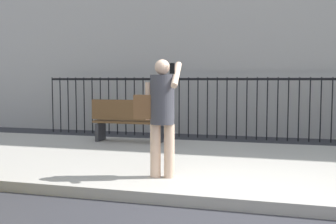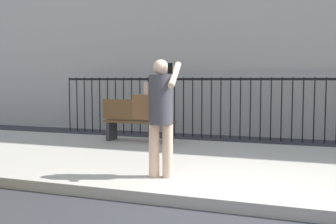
% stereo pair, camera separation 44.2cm
% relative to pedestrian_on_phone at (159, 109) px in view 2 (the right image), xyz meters
% --- Properties ---
extents(ground_plane, '(60.00, 60.00, 0.00)m').
position_rel_pedestrian_on_phone_xyz_m(ground_plane, '(1.17, -0.80, -1.12)').
color(ground_plane, '#333338').
extents(sidewalk, '(28.00, 4.40, 0.15)m').
position_rel_pedestrian_on_phone_xyz_m(sidewalk, '(1.17, 1.40, -1.04)').
color(sidewalk, '#B2ADA3').
rests_on(sidewalk, ground).
extents(iron_fence, '(12.03, 0.04, 1.60)m').
position_rel_pedestrian_on_phone_xyz_m(iron_fence, '(1.17, 5.10, -0.10)').
color(iron_fence, black).
rests_on(iron_fence, ground).
extents(pedestrian_on_phone, '(0.68, 0.49, 1.67)m').
position_rel_pedestrian_on_phone_xyz_m(pedestrian_on_phone, '(0.00, 0.00, 0.00)').
color(pedestrian_on_phone, beige).
rests_on(pedestrian_on_phone, sidewalk).
extents(street_bench, '(1.60, 0.45, 0.95)m').
position_rel_pedestrian_on_phone_xyz_m(street_bench, '(-1.62, 2.91, -0.47)').
color(street_bench, brown).
rests_on(street_bench, sidewalk).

